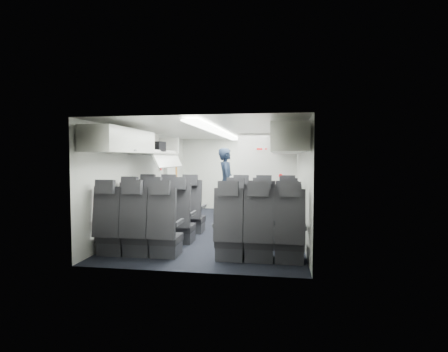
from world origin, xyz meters
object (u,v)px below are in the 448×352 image
(seat_row_rear, at_px, (197,233))
(seat_row_mid, at_px, (208,222))
(seat_row_front, at_px, (217,214))
(galley_unit, at_px, (268,179))
(flight_attendant, at_px, (226,182))
(carry_on_bag, at_px, (156,147))
(boarding_door, at_px, (171,180))

(seat_row_rear, bearing_deg, seat_row_mid, 90.00)
(seat_row_front, distance_m, seat_row_rear, 1.80)
(galley_unit, distance_m, flight_attendant, 1.58)
(seat_row_front, height_order, seat_row_rear, same)
(seat_row_mid, distance_m, carry_on_bag, 2.21)
(seat_row_rear, bearing_deg, galley_unit, 79.35)
(seat_row_mid, relative_size, flight_attendant, 1.82)
(seat_row_front, xyz_separation_m, galley_unit, (0.95, 3.25, 0.55))
(boarding_door, distance_m, carry_on_bag, 2.15)
(flight_attendant, bearing_deg, seat_row_rear, 172.32)
(seat_row_front, bearing_deg, carry_on_bag, 174.15)
(seat_row_rear, distance_m, carry_on_bag, 2.75)
(galley_unit, height_order, boarding_door, galley_unit)
(flight_attendant, bearing_deg, galley_unit, -52.15)
(galley_unit, height_order, flight_attendant, galley_unit)
(seat_row_mid, xyz_separation_m, galley_unit, (0.95, 4.15, 0.55))
(seat_row_front, bearing_deg, flight_attendant, 93.30)
(seat_row_front, xyz_separation_m, carry_on_bag, (-1.35, 0.14, 1.41))
(seat_row_rear, xyz_separation_m, carry_on_bag, (-1.35, 1.94, 1.41))
(seat_row_front, distance_m, boarding_door, 2.71)
(seat_row_front, relative_size, flight_attendant, 1.82)
(carry_on_bag, bearing_deg, galley_unit, 71.70)
(galley_unit, height_order, carry_on_bag, carry_on_bag)
(seat_row_front, distance_m, flight_attendant, 2.16)
(boarding_door, bearing_deg, seat_row_mid, -61.23)
(seat_row_mid, xyz_separation_m, boarding_door, (-1.64, 2.99, 0.55))
(flight_attendant, bearing_deg, seat_row_mid, 172.85)
(seat_row_rear, distance_m, boarding_door, 4.25)
(seat_row_front, distance_m, carry_on_bag, 1.96)
(seat_row_mid, relative_size, galley_unit, 1.75)
(galley_unit, bearing_deg, seat_row_front, -106.28)
(seat_row_mid, xyz_separation_m, flight_attendant, (-0.12, 2.99, 0.51))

